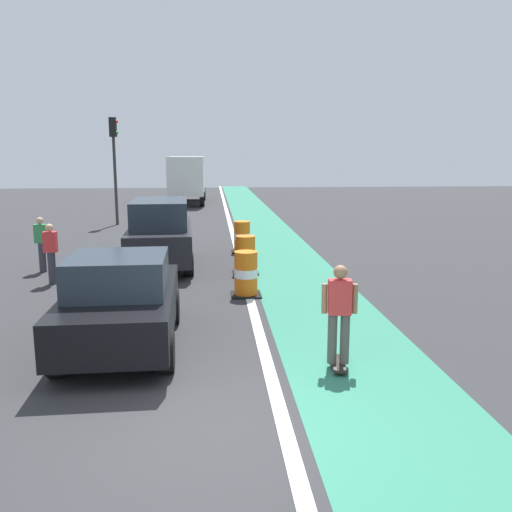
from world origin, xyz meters
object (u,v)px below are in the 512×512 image
skateboarder_on_lane (339,313)px  traffic_light_corner (114,152)px  traffic_barrel_back (242,237)px  delivery_truck_down_block (187,177)px  parked_sedan_nearest (121,302)px  traffic_barrel_front (246,274)px  pedestrian_waiting (51,252)px  traffic_barrel_mid (246,255)px  pedestrian_crossing (41,243)px  parked_suv_second (161,233)px

skateboarder_on_lane → traffic_light_corner: traffic_light_corner is taller
traffic_barrel_back → traffic_light_corner: bearing=125.0°
delivery_truck_down_block → skateboarder_on_lane: bearing=-83.0°
parked_sedan_nearest → traffic_barrel_back: bearing=74.1°
traffic_barrel_front → traffic_barrel_back: bearing=87.7°
traffic_barrel_front → traffic_barrel_back: (0.23, 5.94, 0.00)m
parked_sedan_nearest → skateboarder_on_lane: bearing=-19.1°
traffic_light_corner → pedestrian_waiting: 12.69m
skateboarder_on_lane → parked_sedan_nearest: parked_sedan_nearest is taller
traffic_barrel_mid → delivery_truck_down_block: 22.97m
skateboarder_on_lane → traffic_barrel_back: skateboarder_on_lane is taller
skateboarder_on_lane → traffic_light_corner: size_ratio=0.33×
traffic_barrel_front → pedestrian_crossing: 6.57m
parked_suv_second → pedestrian_waiting: parked_suv_second is taller
skateboarder_on_lane → traffic_light_corner: bearing=109.5°
skateboarder_on_lane → parked_sedan_nearest: 3.82m
skateboarder_on_lane → traffic_barrel_mid: skateboarder_on_lane is taller
traffic_barrel_mid → pedestrian_crossing: size_ratio=0.68×
pedestrian_crossing → pedestrian_waiting: 1.72m
traffic_barrel_mid → delivery_truck_down_block: bearing=96.5°
traffic_barrel_front → skateboarder_on_lane: bearing=-75.6°
parked_suv_second → traffic_barrel_back: size_ratio=4.30×
parked_suv_second → traffic_barrel_back: 3.47m
delivery_truck_down_block → pedestrian_crossing: size_ratio=4.72×
traffic_barrel_front → parked_suv_second: bearing=122.6°
skateboarder_on_lane → traffic_barrel_mid: size_ratio=1.55×
pedestrian_waiting → delivery_truck_down_block: bearing=83.8°
traffic_light_corner → pedestrian_crossing: 11.16m
parked_sedan_nearest → traffic_barrel_mid: bearing=66.6°
traffic_barrel_back → pedestrian_crossing: bearing=-155.2°
traffic_light_corner → traffic_barrel_mid: bearing=-64.2°
parked_sedan_nearest → pedestrian_waiting: bearing=117.6°
traffic_barrel_front → traffic_barrel_mid: 2.52m
traffic_barrel_back → traffic_light_corner: (-5.65, 8.08, 2.97)m
traffic_barrel_front → traffic_light_corner: traffic_light_corner is taller
traffic_barrel_mid → pedestrian_waiting: bearing=-170.0°
skateboarder_on_lane → traffic_light_corner: 19.97m
pedestrian_crossing → traffic_barrel_mid: bearing=-6.4°
parked_sedan_nearest → pedestrian_crossing: parked_sedan_nearest is taller
traffic_barrel_mid → pedestrian_waiting: pedestrian_waiting is taller
parked_sedan_nearest → pedestrian_crossing: 7.37m
parked_suv_second → traffic_light_corner: bearing=106.5°
delivery_truck_down_block → traffic_barrel_mid: bearing=-83.5°
parked_suv_second → pedestrian_crossing: (-3.38, -0.53, -0.17)m
parked_suv_second → traffic_light_corner: traffic_light_corner is taller
parked_suv_second → delivery_truck_down_block: (-0.09, 21.60, 0.81)m
traffic_barrel_mid → traffic_light_corner: bearing=115.8°
skateboarder_on_lane → pedestrian_crossing: (-6.94, 7.83, -0.05)m
skateboarder_on_lane → traffic_barrel_mid: bearing=98.3°
skateboarder_on_lane → parked_suv_second: (-3.56, 8.36, 0.12)m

